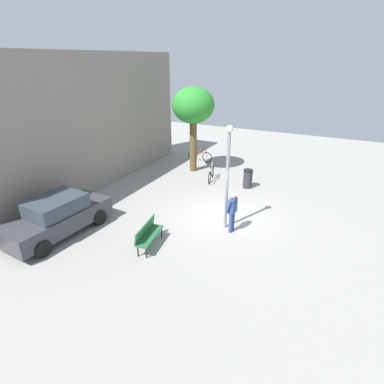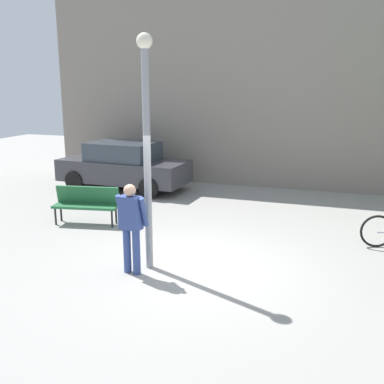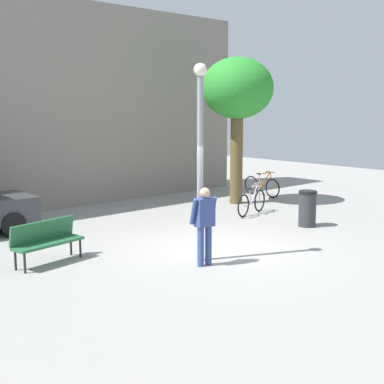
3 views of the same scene
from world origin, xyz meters
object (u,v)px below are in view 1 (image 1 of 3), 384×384
Objects in this scene: person_by_lamppost at (232,210)px; parked_car_charcoal at (57,216)px; park_bench at (148,233)px; plaza_tree at (193,107)px; trash_bin at (248,179)px; bicycle_orange at (200,156)px; bicycle_silver at (211,174)px; lamppost at (228,171)px.

person_by_lamppost reaches higher than parked_car_charcoal.
person_by_lamppost is at bearing -44.88° from park_bench.
plaza_tree is at bearing -8.65° from parked_car_charcoal.
trash_bin reaches higher than park_bench.
park_bench is at bearing 135.12° from person_by_lamppost.
plaza_tree is at bearing 15.31° from park_bench.
park_bench is 3.76m from parked_car_charcoal.
bicycle_orange is at bearing 12.71° from plaza_tree.
plaza_tree is 9.74m from parked_car_charcoal.
trash_bin is (4.72, 0.81, -0.45)m from person_by_lamppost.
bicycle_silver is (7.26, 0.61, -0.16)m from park_bench.
bicycle_silver is at bearing -20.67° from parked_car_charcoal.
plaza_tree is 5.24m from trash_bin.
lamppost reaches higher than park_bench.
parked_car_charcoal is (-3.24, 6.05, -0.19)m from person_by_lamppost.
lamppost is at bearing -38.26° from park_bench.
plaza_tree is (5.90, 4.66, 2.89)m from person_by_lamppost.
person_by_lamppost is 6.87m from parked_car_charcoal.
bicycle_silver is 1.74× the size of trash_bin.
person_by_lamppost is 9.29m from bicycle_orange.
plaza_tree is 2.76× the size of bicycle_orange.
parked_car_charcoal is (-8.10, 3.05, 0.39)m from bicycle_silver.
lamppost is 4.97m from trash_bin.
parked_car_charcoal is at bearing 159.33° from bicycle_silver.
bicycle_orange is 3.57m from bicycle_silver.
person_by_lamppost is at bearing -148.31° from bicycle_silver.
parked_car_charcoal is (-0.84, 3.66, 0.23)m from park_bench.
park_bench is 0.94× the size of bicycle_silver.
bicycle_orange is (7.56, 4.73, -2.10)m from lamppost.
person_by_lamppost reaches higher than trash_bin.
bicycle_silver is (4.66, 2.65, -2.10)m from lamppost.
bicycle_silver is at bearing 29.60° from lamppost.
trash_bin is (4.53, 0.46, -1.97)m from lamppost.
park_bench is 0.39× the size of parked_car_charcoal.
bicycle_silver is (4.85, 3.00, -0.58)m from person_by_lamppost.
parked_car_charcoal is at bearing 171.35° from plaza_tree.
bicycle_silver is at bearing 86.58° from trash_bin.
lamppost reaches higher than person_by_lamppost.
bicycle_orange is 0.42× the size of parked_car_charcoal.
plaza_tree is at bearing 58.00° from bicycle_silver.
person_by_lamppost is 4.81m from trash_bin.
lamppost is 5.76m from bicycle_silver.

